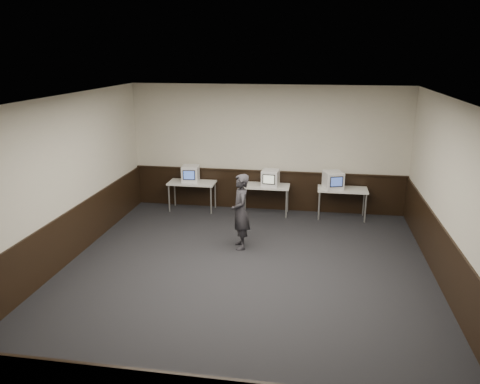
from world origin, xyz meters
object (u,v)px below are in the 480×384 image
Objects in this scene: desk_right at (342,191)px; person at (241,212)px; emac_center at (270,178)px; desk_left at (192,185)px; emac_right at (333,180)px; desk_center at (265,188)px; emac_left at (191,174)px.

person is (-2.17, -2.23, 0.12)m from desk_right.
person is at bearing -95.38° from emac_center.
emac_right is at bearing -0.66° from desk_left.
desk_center is (1.90, 0.00, 0.00)m from desk_left.
person is (-0.40, -2.18, -0.16)m from emac_center.
emac_left is 0.85× the size of emac_right.
emac_right reaches higher than desk_left.
desk_center is 2.55× the size of emac_center.
person is (-0.27, -2.23, 0.12)m from desk_center.
emac_right reaches higher than desk_center.
emac_right is (3.56, -0.04, 0.29)m from desk_left.
emac_left reaches higher than emac_center.
emac_left reaches higher than desk_right.
emac_left is (-3.84, 0.03, 0.28)m from desk_right.
emac_left is at bearing 141.06° from desk_left.
desk_right is at bearing -8.88° from emac_right.
desk_center is at bearing -6.00° from emac_left.
person reaches higher than emac_left.
emac_left is at bearing 179.51° from desk_right.
emac_left reaches higher than desk_center.
emac_left is 0.30× the size of person.
desk_center is at bearing 166.05° from emac_center.
emac_right is 0.35× the size of person.
emac_center is 0.30× the size of person.
desk_right is at bearing 117.81° from person.
desk_right is 3.11m from person.
desk_center is at bearing 160.04° from emac_right.
emac_center is at bearing -7.12° from emac_left.
emac_left is (-0.04, 0.03, 0.28)m from desk_left.
desk_right is (3.80, 0.00, 0.00)m from desk_left.
desk_left is at bearing 180.00° from desk_center.
emac_center reaches higher than desk_right.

